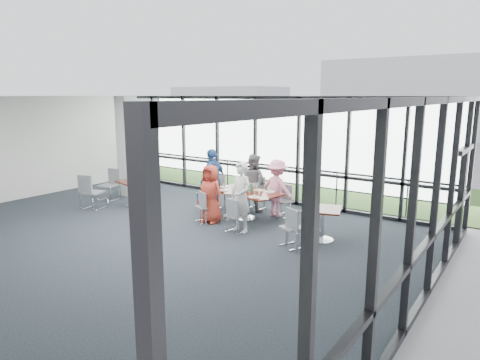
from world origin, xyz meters
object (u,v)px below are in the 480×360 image
Objects in this scene: diner_end at (213,180)px; diner_near_left at (211,194)px; main_table at (247,196)px; structural_column at (128,147)px; chair_main_fl at (256,194)px; side_table_right at (322,214)px; diner_far_left at (253,182)px; diner_near_right at (241,197)px; chair_spare_r at (292,228)px; chair_main_nl at (205,207)px; chair_main_end at (211,192)px; side_table_left at (134,185)px; chair_main_nr at (236,216)px; chair_spare_la at (93,192)px; chair_spare_lb at (108,185)px; diner_far_right at (277,188)px; chair_main_fr at (284,201)px.

diner_near_left is at bearing 35.85° from diner_end.
structural_column is at bearing -171.65° from main_table.
main_table is 1.09m from chair_main_fl.
diner_far_left is (-2.70, 1.31, 0.18)m from side_table_right.
chair_spare_r is at bearing -1.81° from diner_near_right.
chair_main_end reaches higher than chair_main_nl.
chair_main_nr is at bearing -4.80° from side_table_left.
chair_main_fl is 0.90× the size of chair_spare_la.
chair_main_nl is (-3.06, -0.42, -0.22)m from side_table_right.
diner_near_left is 3.70m from chair_spare_la.
chair_spare_la reaches higher than chair_main_end.
diner_near_right reaches higher than side_table_right.
diner_end is at bearing -174.99° from chair_spare_lb.
main_table is 1.19m from chair_main_nr.
diner_near_right is at bearing -53.58° from main_table.
chair_main_nl is at bearing -175.52° from diner_near_right.
diner_near_right is at bearing -2.56° from side_table_left.
chair_main_fl is (-0.00, 0.15, -0.36)m from diner_far_left.
structural_column is 3.48m from diner_end.
side_table_right is at bearing 171.45° from chair_spare_lb.
chair_main_fl is at bearing 12.00° from structural_column.
chair_spare_la is 6.19m from chair_spare_r.
diner_end is (-1.29, 0.21, 0.26)m from main_table.
diner_near_right is at bearing -9.29° from diner_near_left.
diner_far_left reaches higher than chair_main_fl.
chair_main_end is 3.36m from chair_spare_la.
diner_end is 1.30m from chair_main_fl.
chair_spare_r is at bearing 135.24° from diner_far_right.
structural_column reaches higher than side_table_right.
main_table is 0.98m from diner_near_left.
diner_far_right is at bearing 97.02° from diner_near_right.
diner_far_left is at bearing 81.53° from diner_near_left.
chair_main_fl is 1.31m from chair_main_end.
chair_main_nl is (2.78, -0.10, -0.22)m from side_table_left.
chair_spare_la reaches higher than chair_main_fr.
diner_near_right is 1.71× the size of chair_spare_la.
diner_end is 3.62m from chair_spare_r.
diner_far_left is at bearing 125.04° from diner_end.
diner_far_left reaches higher than chair_spare_r.
diner_near_left is 1.43m from chair_main_end.
diner_near_left is 0.97× the size of diner_far_right.
side_table_left is at bearing -176.90° from side_table_right.
side_table_left is 1.22× the size of chair_main_nl.
main_table is at bearing 52.64° from diner_near_left.
structural_column is 4.48m from diner_far_left.
diner_far_right is (-1.83, 1.15, 0.14)m from side_table_right.
chair_main_nr is 0.84× the size of chair_spare_la.
chair_spare_r is at bearing -4.65° from side_table_left.
diner_far_left is at bearing 154.11° from side_table_right.
side_table_right is at bearing 102.87° from chair_main_end.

